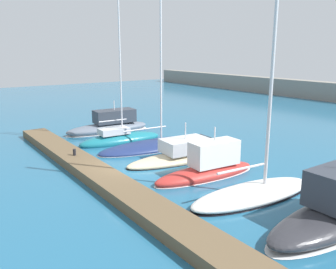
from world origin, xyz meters
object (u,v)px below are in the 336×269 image
(sailboat_teal_second, at_px, (120,139))
(motorboat_sand_fourth, at_px, (187,154))
(motorboat_red_fifth, at_px, (209,167))
(dock_bollard, at_px, (74,152))
(motorboat_slate_nearest, at_px, (110,125))
(sailboat_white_sixth, at_px, (253,191))
(sailboat_navy_third, at_px, (157,145))

(sailboat_teal_second, xyz_separation_m, motorboat_sand_fourth, (6.99, 1.66, 0.04))
(motorboat_red_fifth, xyz_separation_m, dock_bollard, (-7.11, -5.74, 0.22))
(sailboat_teal_second, distance_m, dock_bollard, 6.31)
(motorboat_slate_nearest, height_order, sailboat_white_sixth, sailboat_white_sixth)
(motorboat_red_fifth, bearing_deg, motorboat_slate_nearest, 92.14)
(sailboat_white_sixth, bearing_deg, sailboat_navy_third, 87.62)
(sailboat_white_sixth, bearing_deg, motorboat_sand_fourth, 83.88)
(motorboat_sand_fourth, xyz_separation_m, motorboat_red_fifth, (3.56, -1.18, 0.26))
(sailboat_navy_third, relative_size, sailboat_white_sixth, 1.10)
(sailboat_teal_second, height_order, dock_bollard, sailboat_teal_second)
(dock_bollard, bearing_deg, sailboat_white_sixth, 26.87)
(dock_bollard, bearing_deg, sailboat_navy_third, 92.56)
(sailboat_navy_third, height_order, sailboat_white_sixth, sailboat_navy_third)
(sailboat_teal_second, xyz_separation_m, motorboat_red_fifth, (10.55, 0.48, 0.31))
(motorboat_sand_fourth, height_order, motorboat_red_fifth, motorboat_red_fifth)
(motorboat_sand_fourth, xyz_separation_m, sailboat_white_sixth, (7.34, -1.41, 0.05))
(sailboat_navy_third, bearing_deg, sailboat_teal_second, 121.81)
(motorboat_red_fifth, xyz_separation_m, sailboat_white_sixth, (3.78, -0.23, -0.21))
(motorboat_red_fifth, bearing_deg, motorboat_sand_fourth, 76.11)
(motorboat_red_fifth, relative_size, sailboat_white_sixth, 0.46)
(motorboat_sand_fourth, distance_m, dock_bollard, 7.80)
(sailboat_navy_third, relative_size, dock_bollard, 39.01)
(motorboat_sand_fourth, height_order, dock_bollard, motorboat_sand_fourth)
(motorboat_slate_nearest, xyz_separation_m, motorboat_sand_fourth, (11.06, 0.58, -0.29))
(motorboat_sand_fourth, bearing_deg, sailboat_teal_second, 108.28)
(motorboat_sand_fourth, relative_size, dock_bollard, 21.97)
(sailboat_teal_second, relative_size, sailboat_navy_third, 0.73)
(sailboat_teal_second, height_order, motorboat_red_fifth, sailboat_teal_second)
(sailboat_navy_third, xyz_separation_m, motorboat_sand_fourth, (3.86, 0.01, 0.15))
(sailboat_teal_second, relative_size, sailboat_white_sixth, 0.81)
(motorboat_sand_fourth, height_order, sailboat_white_sixth, sailboat_white_sixth)
(motorboat_red_fifth, distance_m, sailboat_white_sixth, 3.79)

